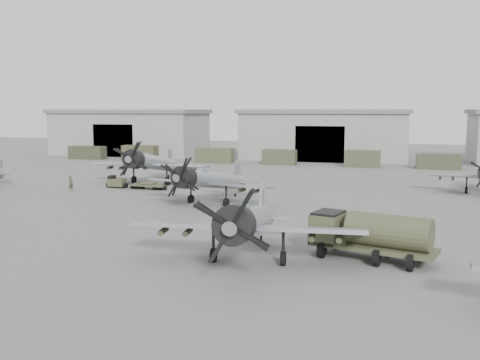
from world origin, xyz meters
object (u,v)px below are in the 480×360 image
Objects in this scene: aircraft_near_1 at (248,222)px; aircraft_far_0 at (149,162)px; fuel_tanker at (371,233)px; ground_crew at (71,183)px; aircraft_mid_1 at (207,180)px; tug_trailer at (129,184)px.

aircraft_far_0 is at bearing 118.63° from aircraft_near_1.
fuel_tanker is 36.72m from ground_crew.
aircraft_far_0 reaches higher than aircraft_mid_1.
ground_crew is at bearing 165.62° from fuel_tanker.
aircraft_near_1 is 32.11m from tug_trailer.
aircraft_near_1 reaches higher than tug_trailer.
fuel_tanker is at bearing -35.44° from tug_trailer.
tug_trailer is 6.13m from ground_crew.
ground_crew is (-31.94, 18.10, -0.72)m from fuel_tanker.
ground_crew is (-16.79, 3.75, -1.42)m from aircraft_mid_1.
aircraft_far_0 is at bearing 84.19° from tug_trailer.
aircraft_far_0 is 1.86× the size of fuel_tanker.
aircraft_near_1 is 0.95× the size of aircraft_far_0.
fuel_tanker is at bearing -110.54° from ground_crew.
tug_trailer is at bearing 123.64° from aircraft_near_1.
ground_crew is at bearing 134.34° from aircraft_near_1.
aircraft_mid_1 reaches higher than fuel_tanker.
aircraft_far_0 reaches higher than ground_crew.
ground_crew is (-4.90, -3.67, 0.34)m from tug_trailer.
tug_trailer is at bearing -100.95° from aircraft_far_0.
ground_crew is at bearing 179.51° from aircraft_mid_1.
fuel_tanker reaches higher than tug_trailer.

